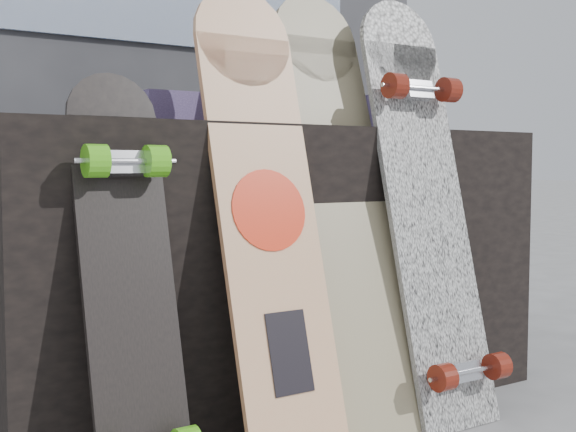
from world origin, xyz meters
TOP-DOWN VIEW (x-y plane):
  - vendor_table at (0.00, 0.50)m, footprint 1.60×0.60m
  - booth at (0.00, 1.35)m, footprint 2.40×0.22m
  - merch_box_purple at (-0.27, 0.57)m, footprint 0.18×0.12m
  - merch_box_small at (0.43, 0.50)m, footprint 0.14×0.14m
  - merch_box_flat at (-0.03, 0.52)m, footprint 0.22×0.10m
  - longboard_geisha at (-0.21, 0.16)m, footprint 0.26×0.33m
  - longboard_celtic at (0.07, 0.22)m, footprint 0.26×0.40m
  - longboard_cascadia at (0.30, 0.15)m, footprint 0.27×0.37m
  - skateboard_dark at (-0.56, 0.13)m, footprint 0.20×0.30m

SIDE VIEW (x-z plane):
  - vendor_table at x=0.00m, z-range 0.00..0.80m
  - skateboard_dark at x=-0.56m, z-range 0.01..0.91m
  - longboard_geisha at x=-0.21m, z-range 0.03..1.18m
  - longboard_cascadia at x=0.30m, z-range 0.02..1.19m
  - longboard_celtic at x=0.07m, z-range 0.04..1.21m
  - merch_box_flat at x=-0.03m, z-range 0.80..0.86m
  - merch_box_purple at x=-0.27m, z-range 0.80..0.90m
  - merch_box_small at x=0.43m, z-range 0.80..0.92m
  - booth at x=0.00m, z-range 0.00..2.20m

